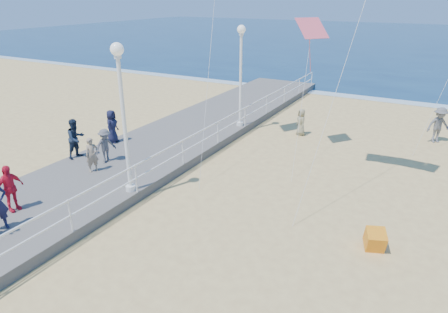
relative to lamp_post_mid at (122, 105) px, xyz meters
The scene contains 16 objects.
ground 6.48m from the lamp_post_mid, ahead, with size 160.00×160.00×0.00m, color #DDBD73.
ocean 65.32m from the lamp_post_mid, 85.29° to the left, with size 160.00×90.00×0.05m, color #0C2849.
surf_line 21.50m from the lamp_post_mid, 75.37° to the left, with size 160.00×1.20×0.04m, color silver.
boardwalk 4.07m from the lamp_post_mid, behind, with size 5.00×44.00×0.40m, color slate.
railing 2.43m from the lamp_post_mid, ahead, with size 0.05×42.00×0.55m.
lamp_post_mid is the anchor object (origin of this frame).
lamp_post_far 9.00m from the lamp_post_mid, 90.00° to the left, with size 0.44×0.44×5.32m.
spectator_2 4.07m from the lamp_post_mid, 149.29° to the left, with size 0.95×0.55×1.48m, color #535256.
spectator_3 4.61m from the lamp_post_mid, 129.12° to the right, with size 0.95×0.40×1.63m, color red.
spectator_4 6.10m from the lamp_post_mid, 139.59° to the left, with size 0.79×0.51×1.62m, color #171933.
spectator_6 3.61m from the lamp_post_mid, 166.26° to the left, with size 0.52×0.34×1.44m, color gray.
spectator_7 5.07m from the lamp_post_mid, 161.82° to the left, with size 0.85×0.67×1.76m, color #1A263A.
beach_walker_a 16.02m from the lamp_post_mid, 52.34° to the left, with size 1.20×0.69×1.86m, color #5B5C60.
beach_walker_c 11.06m from the lamp_post_mid, 73.13° to the left, with size 0.71×0.46×1.46m, color gray.
box_kite 9.21m from the lamp_post_mid, ahead, with size 0.55×0.55×0.60m, color #E84D0D.
kite_diamond_pink 9.19m from the lamp_post_mid, 63.84° to the left, with size 1.25×1.25×0.02m, color #E45467.
Camera 1 is at (4.07, -9.92, 7.15)m, focal length 32.00 mm.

